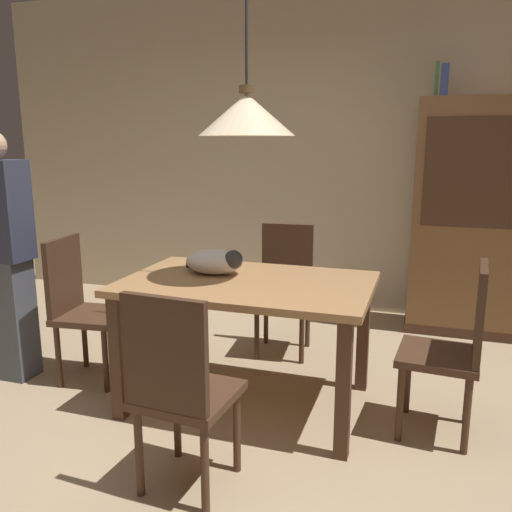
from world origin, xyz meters
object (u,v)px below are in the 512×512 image
pendant_lamp (247,114)px  hutch_bookcase (485,224)px  chair_far_back (285,283)px  chair_left_side (80,303)px  chair_right_side (455,343)px  book_blue_wide (444,81)px  book_green_slim (437,80)px  chair_near_front (179,385)px  cat_sleeping (216,261)px  dining_table (247,298)px  person_standing (3,258)px

pendant_lamp → hutch_bookcase: size_ratio=0.70×
chair_far_back → chair_left_side: same height
chair_right_side → book_blue_wide: 2.27m
chair_left_side → book_green_slim: 3.08m
chair_far_back → chair_near_front: same height
pendant_lamp → book_green_slim: (0.95, 1.72, 0.32)m
cat_sleeping → hutch_bookcase: bearing=45.5°
chair_right_side → cat_sleeping: bearing=176.2°
pendant_lamp → hutch_bookcase: pendant_lamp is taller
dining_table → person_standing: bearing=-175.6°
dining_table → chair_far_back: size_ratio=1.51×
book_blue_wide → person_standing: bearing=-144.7°
chair_near_front → book_blue_wide: 3.15m
dining_table → chair_right_side: (1.13, -0.01, -0.14)m
hutch_bookcase → book_blue_wide: (-0.38, 0.00, 1.08)m
pendant_lamp → hutch_bookcase: 2.34m
chair_far_back → pendant_lamp: (0.01, -0.88, 1.15)m
pendant_lamp → book_blue_wide: bearing=59.7°
pendant_lamp → chair_far_back: bearing=90.5°
book_green_slim → book_blue_wide: book_green_slim is taller
pendant_lamp → person_standing: pendant_lamp is taller
chair_right_side → chair_near_front: same height
dining_table → book_green_slim: bearing=61.2°
chair_left_side → person_standing: size_ratio=0.59×
book_blue_wide → chair_near_front: bearing=-111.2°
dining_table → cat_sleeping: (-0.22, 0.08, 0.18)m
cat_sleeping → chair_near_front: bearing=-77.3°
hutch_bookcase → book_green_slim: (-0.44, 0.00, 1.09)m
person_standing → chair_left_side: bearing=13.6°
chair_far_back → chair_right_side: (1.14, -0.88, 0.00)m
chair_near_front → pendant_lamp: (0.01, 0.88, 1.15)m
pendant_lamp → book_blue_wide: 2.02m
hutch_bookcase → book_blue_wide: 1.14m
dining_table → chair_far_back: 0.89m
person_standing → chair_near_front: bearing=-25.4°
chair_near_front → dining_table: bearing=89.6°
chair_near_front → book_green_slim: book_green_slim is taller
dining_table → hutch_bookcase: 2.22m
cat_sleeping → pendant_lamp: size_ratio=0.31×
chair_left_side → pendant_lamp: bearing=0.4°
chair_right_side → dining_table: bearing=179.7°
dining_table → person_standing: 1.61m
chair_right_side → cat_sleeping: chair_right_side is taller
cat_sleeping → book_green_slim: size_ratio=1.53×
dining_table → book_blue_wide: (1.01, 1.72, 1.32)m
chair_right_side → chair_left_side: same height
chair_far_back → hutch_bookcase: 1.67m
chair_near_front → book_blue_wide: (1.01, 2.60, 1.46)m
dining_table → book_blue_wide: book_blue_wide is taller
pendant_lamp → person_standing: 1.82m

